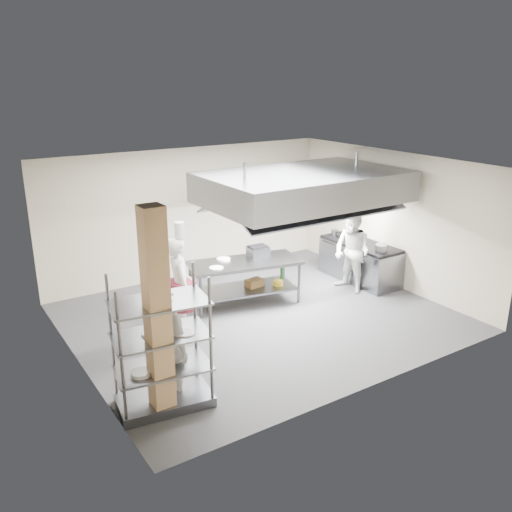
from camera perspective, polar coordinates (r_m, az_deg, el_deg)
floor at (r=10.74m, az=0.47°, el=-6.48°), size 7.00×7.00×0.00m
ceiling at (r=9.85m, az=0.52°, el=9.55°), size 7.00×7.00×0.00m
wall_back at (r=12.71m, az=-7.00°, el=4.55°), size 7.00×0.00×7.00m
wall_left at (r=8.86m, az=-18.76°, el=-2.53°), size 0.00×6.00×6.00m
wall_right at (r=12.40m, az=14.15°, el=3.77°), size 0.00×6.00×6.00m
column at (r=7.34m, az=-10.34°, el=-6.19°), size 0.30×0.30×3.00m
exhaust_hood at (r=11.03m, az=5.04°, el=7.27°), size 4.00×2.50×0.60m
hood_strip_a at (r=10.58m, az=1.12°, el=5.08°), size 1.60×0.12×0.04m
hood_strip_b at (r=11.66m, az=8.51°, el=6.14°), size 1.60×0.12×0.04m
wall_shelf at (r=13.44m, az=0.23°, el=5.45°), size 1.50×0.28×0.04m
island at (r=11.25m, az=-1.19°, el=-2.76°), size 2.42×1.39×0.91m
island_worktop at (r=11.11m, az=-1.20°, el=-0.71°), size 2.42×1.39×0.06m
island_undershelf at (r=11.31m, az=-1.18°, el=-3.49°), size 2.22×1.26×0.04m
pass_rack at (r=7.75m, az=-9.96°, el=-8.95°), size 1.43×0.96×1.99m
cooking_range at (r=12.75m, az=10.85°, el=-0.67°), size 0.80×2.00×0.84m
range_top at (r=12.61m, az=10.97°, el=1.26°), size 0.78×1.96×0.06m
chef_head at (r=9.82m, az=-8.03°, el=-3.22°), size 0.57×0.75×1.86m
chef_line at (r=11.90m, az=10.08°, el=0.45°), size 0.77×0.94×1.81m
chef_plating at (r=8.01m, az=-8.98°, el=-9.29°), size 0.42×0.97×1.65m
griddle at (r=11.39m, az=0.21°, el=0.48°), size 0.43×0.34×0.20m
wicker_basket at (r=11.37m, az=-0.18°, el=-2.84°), size 0.37×0.27×0.16m
stockpot at (r=11.97m, az=13.01°, el=0.75°), size 0.24×0.24×0.17m
plate_stack at (r=7.92m, az=-9.82°, el=-11.27°), size 0.28×0.28×0.05m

